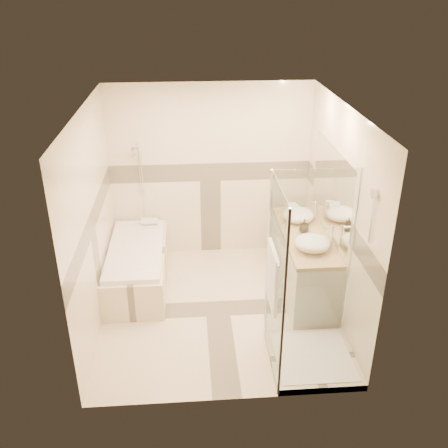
{
  "coord_description": "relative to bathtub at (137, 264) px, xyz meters",
  "views": [
    {
      "loc": [
        -0.31,
        -5.1,
        3.7
      ],
      "look_at": [
        0.1,
        0.25,
        1.05
      ],
      "focal_mm": 40.0,
      "sensor_mm": 36.0,
      "label": 1
    }
  ],
  "objects": [
    {
      "name": "amenity_bottle_a",
      "position": [
        2.13,
        -0.3,
        0.63
      ],
      "size": [
        0.11,
        0.11,
        0.18
      ],
      "primitive_type": "imported",
      "rotation": [
        0.0,
        0.0,
        0.43
      ],
      "color": "black",
      "rests_on": "vanity"
    },
    {
      "name": "vessel_sink_far",
      "position": [
        2.13,
        -0.74,
        0.63
      ],
      "size": [
        0.42,
        0.42,
        0.17
      ],
      "primitive_type": "ellipsoid",
      "color": "white",
      "rests_on": "vanity"
    },
    {
      "name": "bathtub",
      "position": [
        0.0,
        0.0,
        0.0
      ],
      "size": [
        0.75,
        1.7,
        0.56
      ],
      "color": "beige",
      "rests_on": "ground"
    },
    {
      "name": "vanity",
      "position": [
        2.15,
        -0.35,
        0.12
      ],
      "size": [
        0.58,
        1.62,
        0.85
      ],
      "color": "silver",
      "rests_on": "ground"
    },
    {
      "name": "amenity_bottle_b",
      "position": [
        2.13,
        -0.33,
        0.62
      ],
      "size": [
        0.15,
        0.15,
        0.15
      ],
      "primitive_type": "imported",
      "rotation": [
        0.0,
        0.0,
        -0.38
      ],
      "color": "black",
      "rests_on": "vanity"
    },
    {
      "name": "vessel_sink_near",
      "position": [
        2.13,
        0.03,
        0.63
      ],
      "size": [
        0.41,
        0.41,
        0.17
      ],
      "primitive_type": "ellipsoid",
      "color": "white",
      "rests_on": "vanity"
    },
    {
      "name": "room",
      "position": [
        1.08,
        -0.64,
        0.95
      ],
      "size": [
        2.82,
        3.02,
        2.52
      ],
      "color": "beige",
      "rests_on": "ground"
    },
    {
      "name": "faucet_near",
      "position": [
        2.35,
        0.03,
        0.71
      ],
      "size": [
        0.12,
        0.03,
        0.28
      ],
      "color": "silver",
      "rests_on": "vanity"
    },
    {
      "name": "faucet_far",
      "position": [
        2.35,
        -0.74,
        0.72
      ],
      "size": [
        0.12,
        0.03,
        0.3
      ],
      "color": "silver",
      "rests_on": "vanity"
    },
    {
      "name": "shower_enclosure",
      "position": [
        1.86,
        -1.62,
        0.2
      ],
      "size": [
        0.96,
        0.93,
        2.04
      ],
      "color": "beige",
      "rests_on": "ground"
    },
    {
      "name": "rolled_towel",
      "position": [
        0.15,
        0.65,
        0.3
      ],
      "size": [
        0.22,
        0.1,
        0.1
      ],
      "primitive_type": "cylinder",
      "rotation": [
        0.0,
        1.57,
        0.0
      ],
      "color": "silver",
      "rests_on": "bathtub"
    },
    {
      "name": "folded_towels",
      "position": [
        2.13,
        0.33,
        0.58
      ],
      "size": [
        0.19,
        0.27,
        0.08
      ],
      "primitive_type": "cube",
      "rotation": [
        0.0,
        0.0,
        0.22
      ],
      "color": "silver",
      "rests_on": "vanity"
    }
  ]
}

